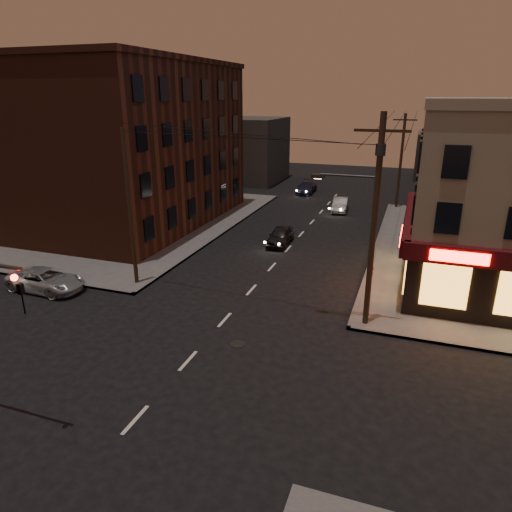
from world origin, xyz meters
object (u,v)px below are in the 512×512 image
at_px(sedan_near, 280,236).
at_px(sedan_far, 307,187).
at_px(fire_hydrant, 372,269).
at_px(suv_cross, 46,280).
at_px(sedan_mid, 340,205).

bearing_deg(sedan_near, sedan_far, 94.78).
bearing_deg(fire_hydrant, suv_cross, -154.52).
distance_m(sedan_near, sedan_mid, 12.35).
height_order(sedan_near, sedan_far, sedan_near).
bearing_deg(fire_hydrant, sedan_near, 148.56).
relative_size(sedan_near, fire_hydrant, 5.60).
bearing_deg(suv_cross, sedan_far, -12.05).
height_order(suv_cross, sedan_far, sedan_far).
xyz_separation_m(sedan_near, sedan_far, (-2.60, 19.49, -0.00)).
bearing_deg(sedan_far, sedan_mid, -56.89).
height_order(suv_cross, sedan_mid, sedan_mid).
distance_m(sedan_mid, fire_hydrant, 17.19).
bearing_deg(sedan_far, suv_cross, -105.17).
bearing_deg(fire_hydrant, sedan_far, 112.40).
height_order(suv_cross, sedan_near, sedan_near).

